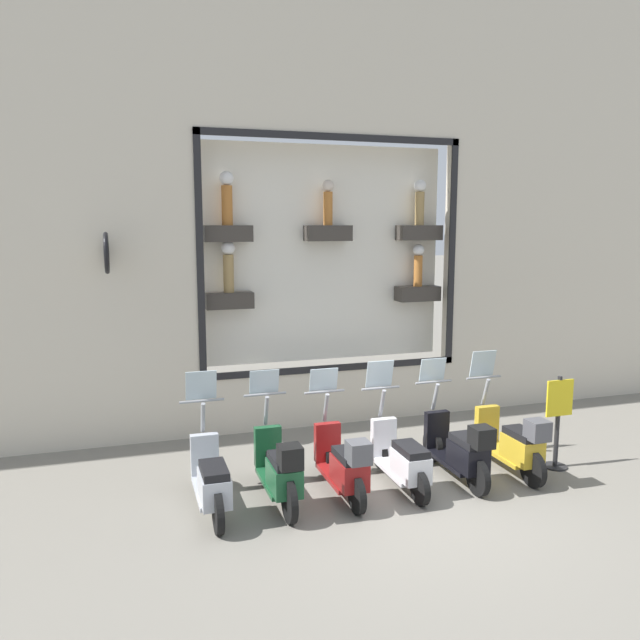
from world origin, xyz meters
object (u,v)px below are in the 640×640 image
(scooter_black_1, at_px, (460,449))
(scooter_green_4, at_px, (280,470))
(scooter_yellow_0, at_px, (513,443))
(shop_sign_post, at_px, (558,420))
(scooter_silver_5, at_px, (211,480))
(scooter_red_3, at_px, (344,464))
(scooter_white_2, at_px, (402,459))

(scooter_black_1, distance_m, scooter_green_4, 2.64)
(scooter_yellow_0, height_order, scooter_green_4, scooter_yellow_0)
(shop_sign_post, bearing_deg, scooter_green_4, 90.08)
(scooter_silver_5, bearing_deg, scooter_red_3, -92.20)
(scooter_silver_5, relative_size, shop_sign_post, 1.28)
(scooter_red_3, distance_m, scooter_green_4, 0.88)
(scooter_red_3, xyz_separation_m, scooter_green_4, (0.01, 0.88, 0.02))
(scooter_yellow_0, xyz_separation_m, scooter_black_1, (-0.00, 0.88, -0.01))
(scooter_black_1, height_order, shop_sign_post, scooter_black_1)
(scooter_green_4, distance_m, scooter_silver_5, 0.88)
(scooter_yellow_0, height_order, scooter_black_1, scooter_yellow_0)
(scooter_green_4, bearing_deg, shop_sign_post, -89.92)
(scooter_black_1, relative_size, scooter_silver_5, 1.00)
(shop_sign_post, bearing_deg, scooter_black_1, 90.49)
(scooter_white_2, distance_m, scooter_red_3, 0.88)
(scooter_black_1, xyz_separation_m, scooter_silver_5, (0.06, 3.52, -0.03))
(scooter_yellow_0, distance_m, scooter_white_2, 1.76)
(scooter_silver_5, bearing_deg, shop_sign_post, -90.55)
(scooter_yellow_0, relative_size, shop_sign_post, 1.28)
(scooter_white_2, height_order, scooter_red_3, scooter_white_2)
(scooter_silver_5, bearing_deg, scooter_green_4, -93.61)
(scooter_green_4, relative_size, scooter_silver_5, 1.00)
(scooter_yellow_0, distance_m, scooter_green_4, 3.52)
(scooter_black_1, xyz_separation_m, shop_sign_post, (0.01, -1.66, 0.27))
(scooter_black_1, bearing_deg, scooter_green_4, 89.82)
(scooter_green_4, height_order, shop_sign_post, scooter_green_4)
(scooter_green_4, bearing_deg, scooter_white_2, -88.39)
(scooter_silver_5, bearing_deg, scooter_yellow_0, -90.79)
(scooter_green_4, distance_m, shop_sign_post, 4.30)
(scooter_white_2, bearing_deg, shop_sign_post, -90.98)
(scooter_black_1, height_order, scooter_silver_5, scooter_silver_5)
(scooter_white_2, xyz_separation_m, scooter_silver_5, (0.01, 2.64, 0.02))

